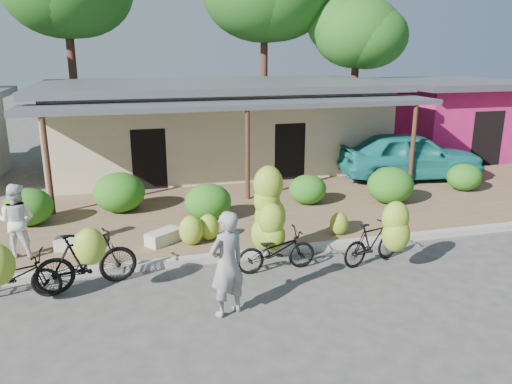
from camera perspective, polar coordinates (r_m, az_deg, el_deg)
ground at (r=9.98m, az=7.89°, el=-11.20°), size 100.00×100.00×0.00m
sidewalk at (r=14.33m, az=0.14°, el=-2.22°), size 60.00×6.00×0.12m
curb at (r=11.63m, az=4.07°, el=-6.59°), size 60.00×0.25×0.15m
shop_main at (r=19.60m, az=-4.48°, el=7.67°), size 13.00×8.50×3.35m
shop_pink at (r=23.92m, az=21.28°, el=8.02°), size 6.00×6.00×3.25m
tree_near_right at (r=25.24m, az=10.96°, el=17.72°), size 4.39×4.20×7.06m
hedge_0 at (r=14.21m, az=-24.58°, el=-1.56°), size 1.25×1.12×0.97m
hedge_1 at (r=14.49m, az=-15.36°, el=-0.03°), size 1.44×1.29×1.12m
hedge_2 at (r=13.40m, az=-5.50°, el=-1.12°), size 1.26×1.13×0.98m
hedge_3 at (r=14.79m, az=5.92°, el=0.29°), size 1.12×1.01×0.87m
hedge_4 at (r=15.31m, az=15.11°, el=0.76°), size 1.39×1.25×1.08m
hedge_5 at (r=17.49m, az=22.71°, el=1.58°), size 1.13×1.02×0.88m
bike_far_left at (r=10.35m, az=-26.20°, el=-8.34°), size 1.81×1.36×1.34m
bike_left at (r=10.22m, az=-18.77°, el=-7.22°), size 2.02×1.35×1.46m
bike_center at (r=10.68m, az=1.81°, el=-4.12°), size 1.74×1.17×2.17m
bike_right at (r=10.97m, az=14.08°, el=-5.01°), size 1.66×1.31×1.58m
loose_banana_a at (r=12.00m, az=-5.45°, el=-4.03°), size 0.52×0.44×0.65m
loose_banana_b at (r=11.75m, az=-7.42°, el=-4.36°), size 0.57×0.48×0.71m
loose_banana_c at (r=12.46m, az=9.45°, el=-3.58°), size 0.46×0.39×0.58m
sack_near at (r=12.03m, az=-10.52°, el=-5.06°), size 0.92×0.83×0.30m
sack_far at (r=12.22m, az=-20.21°, el=-5.53°), size 0.81×0.53×0.28m
vendor at (r=8.73m, az=-3.33°, el=-8.20°), size 0.83×0.71×1.92m
bystander at (r=12.07m, az=-25.66°, el=-2.94°), size 0.95×0.84×1.65m
teal_van at (r=18.34m, az=17.25°, el=4.01°), size 5.16×2.62×1.68m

